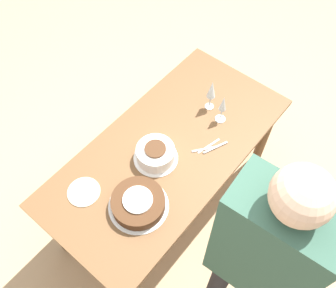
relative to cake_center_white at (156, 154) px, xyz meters
name	(u,v)px	position (x,y,z in m)	size (l,w,h in m)	color
ground_plane	(168,200)	(0.10, -0.01, -0.79)	(12.00, 12.00, 0.00)	tan
dining_table	(168,158)	(0.10, -0.01, -0.16)	(1.63, 0.79, 0.74)	brown
cake_center_white	(156,154)	(0.00, 0.00, 0.00)	(0.27, 0.27, 0.11)	white
cake_front_chocolate	(138,203)	(-0.30, -0.13, -0.01)	(0.34, 0.34, 0.09)	white
wine_glass_near	(223,105)	(0.49, -0.13, 0.09)	(0.07, 0.07, 0.21)	silver
wine_glass_far	(211,90)	(0.52, -0.01, 0.11)	(0.06, 0.06, 0.23)	silver
dessert_plate_left	(84,192)	(-0.43, 0.17, -0.05)	(0.19, 0.19, 0.01)	beige
fork_pile	(210,147)	(0.27, -0.20, -0.05)	(0.20, 0.14, 0.01)	silver
person_cutting	(260,257)	(-0.24, -0.80, 0.28)	(0.24, 0.41, 1.77)	#232328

